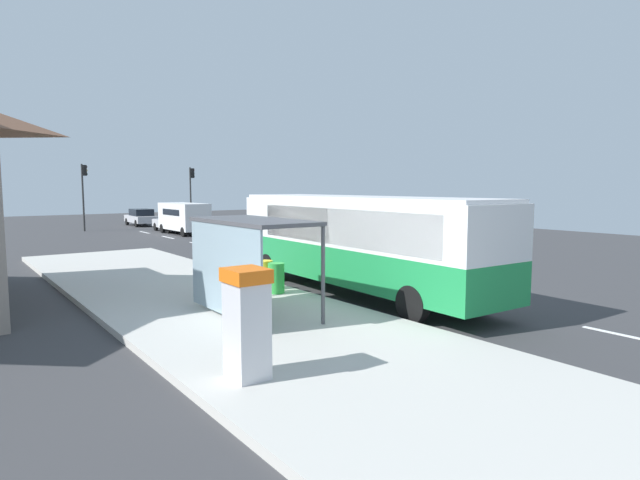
{
  "coord_description": "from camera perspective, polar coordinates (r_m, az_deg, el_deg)",
  "views": [
    {
      "loc": [
        -12.74,
        -11.24,
        3.52
      ],
      "look_at": [
        -1.0,
        4.57,
        1.5
      ],
      "focal_mm": 29.26,
      "sensor_mm": 36.0,
      "label": 1
    }
  ],
  "objects": [
    {
      "name": "ground_plane",
      "position": [
        28.5,
        -9.74,
        -1.36
      ],
      "size": [
        56.0,
        92.0,
        0.04
      ],
      "primitive_type": "cube",
      "color": "#38383A"
    },
    {
      "name": "sidewalk_platform",
      "position": [
        15.08,
        -10.82,
        -7.4
      ],
      "size": [
        6.2,
        30.0,
        0.18
      ],
      "primitive_type": "cube",
      "color": "beige",
      "rests_on": "ground"
    },
    {
      "name": "lane_stripe_seg_0",
      "position": [
        14.44,
        30.8,
        -9.07
      ],
      "size": [
        0.16,
        2.2,
        0.01
      ],
      "primitive_type": "cube",
      "color": "silver",
      "rests_on": "ground"
    },
    {
      "name": "lane_stripe_seg_1",
      "position": [
        16.91,
        14.9,
        -6.34
      ],
      "size": [
        0.16,
        2.2,
        0.01
      ],
      "primitive_type": "cube",
      "color": "silver",
      "rests_on": "ground"
    },
    {
      "name": "lane_stripe_seg_2",
      "position": [
        20.33,
        3.79,
        -4.11
      ],
      "size": [
        0.16,
        2.2,
        0.01
      ],
      "primitive_type": "cube",
      "color": "silver",
      "rests_on": "ground"
    },
    {
      "name": "lane_stripe_seg_3",
      "position": [
        24.31,
        -3.87,
        -2.47
      ],
      "size": [
        0.16,
        2.2,
        0.01
      ],
      "primitive_type": "cube",
      "color": "silver",
      "rests_on": "ground"
    },
    {
      "name": "lane_stripe_seg_4",
      "position": [
        28.6,
        -9.29,
        -1.28
      ],
      "size": [
        0.16,
        2.2,
        0.01
      ],
      "primitive_type": "cube",
      "color": "silver",
      "rests_on": "ground"
    },
    {
      "name": "lane_stripe_seg_5",
      "position": [
        33.1,
        -13.27,
        -0.39
      ],
      "size": [
        0.16,
        2.2,
        0.01
      ],
      "primitive_type": "cube",
      "color": "silver",
      "rests_on": "ground"
    },
    {
      "name": "lane_stripe_seg_6",
      "position": [
        37.72,
        -16.29,
        0.28
      ],
      "size": [
        0.16,
        2.2,
        0.01
      ],
      "primitive_type": "cube",
      "color": "silver",
      "rests_on": "ground"
    },
    {
      "name": "lane_stripe_seg_7",
      "position": [
        42.43,
        -18.64,
        0.8
      ],
      "size": [
        0.16,
        2.2,
        0.01
      ],
      "primitive_type": "cube",
      "color": "silver",
      "rests_on": "ground"
    },
    {
      "name": "bus",
      "position": [
        17.0,
        4.06,
        0.18
      ],
      "size": [
        2.91,
        11.09,
        3.21
      ],
      "color": "#1E8C47",
      "rests_on": "ground"
    },
    {
      "name": "white_van",
      "position": [
        40.07,
        -14.66,
        2.55
      ],
      "size": [
        2.09,
        5.23,
        2.3
      ],
      "color": "white",
      "rests_on": "ground"
    },
    {
      "name": "sedan_near",
      "position": [
        49.83,
        -18.99,
        2.4
      ],
      "size": [
        1.93,
        4.44,
        1.52
      ],
      "color": "#B7B7BC",
      "rests_on": "ground"
    },
    {
      "name": "sedan_far",
      "position": [
        42.58,
        -15.84,
        1.96
      ],
      "size": [
        1.92,
        4.44,
        1.52
      ],
      "color": "#B7B7BC",
      "rests_on": "ground"
    },
    {
      "name": "ticket_machine",
      "position": [
        9.25,
        -8.01,
        -8.91
      ],
      "size": [
        0.66,
        0.76,
        1.94
      ],
      "color": "silver",
      "rests_on": "sidewalk_platform"
    },
    {
      "name": "recycling_bin_green",
      "position": [
        16.49,
        -4.82,
        -4.17
      ],
      "size": [
        0.52,
        0.52,
        0.95
      ],
      "primitive_type": "cylinder",
      "color": "green",
      "rests_on": "sidewalk_platform"
    },
    {
      "name": "recycling_bin_yellow",
      "position": [
        17.08,
        -6.06,
        -3.83
      ],
      "size": [
        0.52,
        0.52,
        0.95
      ],
      "primitive_type": "cylinder",
      "color": "yellow",
      "rests_on": "sidewalk_platform"
    },
    {
      "name": "recycling_bin_red",
      "position": [
        17.68,
        -7.21,
        -3.51
      ],
      "size": [
        0.52,
        0.52,
        0.95
      ],
      "primitive_type": "cylinder",
      "color": "red",
      "rests_on": "sidewalk_platform"
    },
    {
      "name": "traffic_light_near_side",
      "position": [
        47.1,
        -13.88,
        5.59
      ],
      "size": [
        0.49,
        0.28,
        5.19
      ],
      "color": "#2D2D2D",
      "rests_on": "ground"
    },
    {
      "name": "traffic_light_far_side",
      "position": [
        45.27,
        -24.41,
        5.31
      ],
      "size": [
        0.49,
        0.28,
        5.3
      ],
      "color": "#2D2D2D",
      "rests_on": "ground"
    },
    {
      "name": "bus_shelter",
      "position": [
        13.52,
        -8.47,
        -0.25
      ],
      "size": [
        1.8,
        4.0,
        2.5
      ],
      "color": "#4C4C51",
      "rests_on": "sidewalk_platform"
    }
  ]
}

